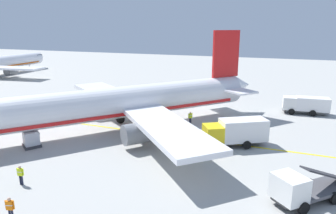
{
  "coord_description": "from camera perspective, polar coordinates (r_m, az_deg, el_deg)",
  "views": [
    {
      "loc": [
        -11.18,
        -3.73,
        12.37
      ],
      "look_at": [
        20.69,
        8.71,
        3.43
      ],
      "focal_mm": 33.0,
      "sensor_mm": 36.0,
      "label": 1
    }
  ],
  "objects": [
    {
      "name": "crew_loader_left",
      "position": [
        40.36,
        4.15,
        -1.81
      ],
      "size": [
        0.5,
        0.47,
        1.64
      ],
      "color": "#191E33",
      "rests_on": "ground"
    },
    {
      "name": "cargo_container_near",
      "position": [
        35.76,
        -23.9,
        -5.44
      ],
      "size": [
        2.27,
        2.27,
        1.83
      ],
      "color": "#333338",
      "rests_on": "ground"
    },
    {
      "name": "crew_supervisor",
      "position": [
        27.87,
        -25.6,
        -11.05
      ],
      "size": [
        0.28,
        0.63,
        1.64
      ],
      "color": "#191E33",
      "rests_on": "ground"
    },
    {
      "name": "airliner_foreground",
      "position": [
        37.67,
        -8.92,
        0.67
      ],
      "size": [
        34.03,
        30.16,
        11.9
      ],
      "color": "white",
      "rests_on": "ground"
    },
    {
      "name": "crew_loader_right",
      "position": [
        23.42,
        -27.15,
        -16.15
      ],
      "size": [
        0.35,
        0.61,
        1.7
      ],
      "color": "#191E33",
      "rests_on": "ground"
    },
    {
      "name": "service_truck_pushback",
      "position": [
        24.75,
        23.56,
        -13.61
      ],
      "size": [
        6.34,
        6.27,
        2.77
      ],
      "color": "white",
      "rests_on": "ground"
    },
    {
      "name": "service_truck_baggage",
      "position": [
        49.07,
        24.08,
        0.49
      ],
      "size": [
        2.79,
        6.41,
        2.5
      ],
      "color": "white",
      "rests_on": "ground"
    },
    {
      "name": "apron_guide_line",
      "position": [
        36.86,
        -2.22,
        -4.97
      ],
      "size": [
        0.3,
        60.0,
        0.01
      ],
      "primitive_type": "cube",
      "color": "yellow",
      "rests_on": "ground"
    },
    {
      "name": "service_truck_catering",
      "position": [
        33.54,
        12.46,
        -4.43
      ],
      "size": [
        5.37,
        6.84,
        2.9
      ],
      "color": "yellow",
      "rests_on": "ground"
    }
  ]
}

